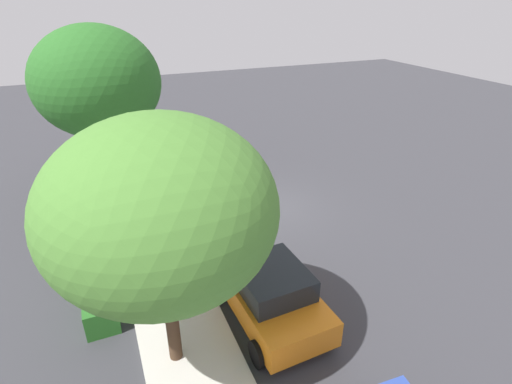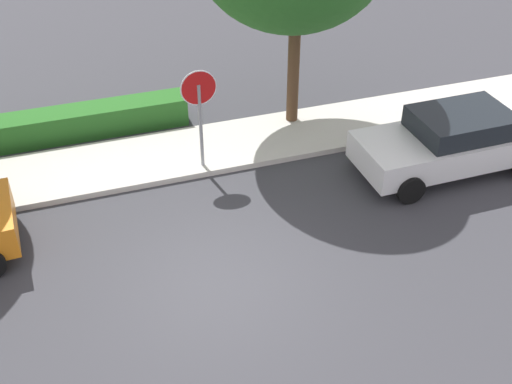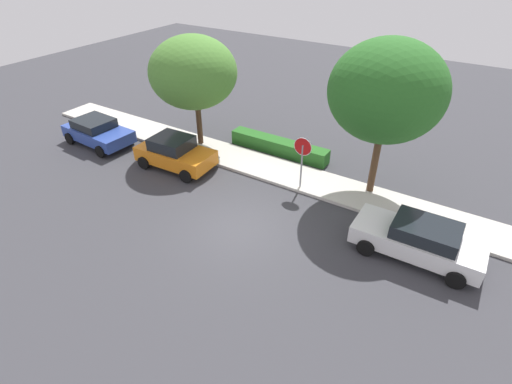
{
  "view_description": "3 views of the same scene",
  "coord_description": "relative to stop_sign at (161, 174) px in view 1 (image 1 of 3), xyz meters",
  "views": [
    {
      "loc": [
        -12.54,
        5.67,
        7.55
      ],
      "look_at": [
        -0.8,
        0.74,
        1.18
      ],
      "focal_mm": 28.0,
      "sensor_mm": 36.0,
      "label": 1
    },
    {
      "loc": [
        -2.1,
        -8.64,
        8.45
      ],
      "look_at": [
        1.17,
        1.13,
        1.04
      ],
      "focal_mm": 45.0,
      "sensor_mm": 36.0,
      "label": 2
    },
    {
      "loc": [
        7.14,
        -10.22,
        9.88
      ],
      "look_at": [
        0.07,
        1.05,
        1.11
      ],
      "focal_mm": 28.0,
      "sensor_mm": 36.0,
      "label": 3
    }
  ],
  "objects": [
    {
      "name": "fire_hydrant",
      "position": [
        -4.69,
        -0.04,
        -1.41
      ],
      "size": [
        0.3,
        0.22,
        0.72
      ],
      "color": "#A5A5A8",
      "rests_on": "ground_plane"
    },
    {
      "name": "stop_sign",
      "position": [
        0.0,
        0.0,
        0.0
      ],
      "size": [
        0.83,
        0.08,
        2.55
      ],
      "color": "gray",
      "rests_on": "ground_plane"
    },
    {
      "name": "front_yard_hedge",
      "position": [
        -2.55,
        2.56,
        -1.4
      ],
      "size": [
        5.46,
        0.8,
        0.74
      ],
      "color": "#286623",
      "rests_on": "ground_plane"
    },
    {
      "name": "street_tree_mid_block",
      "position": [
        2.7,
        1.53,
        2.84
      ],
      "size": [
        4.62,
        4.62,
        6.65
      ],
      "color": "#513823",
      "rests_on": "ground_plane"
    },
    {
      "name": "parked_car_white",
      "position": [
        5.53,
        -1.77,
        -1.02
      ],
      "size": [
        4.46,
        2.04,
        1.46
      ],
      "color": "white",
      "rests_on": "ground_plane"
    },
    {
      "name": "street_tree_near_corner",
      "position": [
        -6.69,
        1.05,
        2.2
      ],
      "size": [
        4.38,
        4.38,
        5.77
      ],
      "color": "#422D1E",
      "rests_on": "ground_plane"
    },
    {
      "name": "sidewalk_curb",
      "position": [
        -0.72,
        0.76,
        -1.7
      ],
      "size": [
        32.0,
        2.17,
        0.14
      ],
      "primitive_type": "cube",
      "color": "beige",
      "rests_on": "ground_plane"
    },
    {
      "name": "parked_car_orange",
      "position": [
        -6.13,
        -1.45,
        -0.98
      ],
      "size": [
        3.88,
        2.18,
        1.57
      ],
      "color": "orange",
      "rests_on": "ground_plane"
    },
    {
      "name": "ground_plane",
      "position": [
        -0.72,
        -3.76,
        -1.77
      ],
      "size": [
        60.0,
        60.0,
        0.0
      ],
      "primitive_type": "plane",
      "color": "#38383D"
    }
  ]
}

